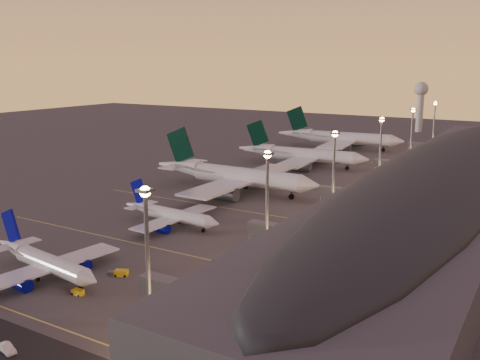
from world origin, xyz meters
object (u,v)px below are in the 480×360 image
(airliner_wide_mid, at_px, (301,155))
(airliner_wide_far, at_px, (339,138))
(service_van_e, at_px, (7,348))
(airliner_narrow_north, at_px, (170,214))
(radar_tower, at_px, (421,98))
(airliner_narrow_south, at_px, (44,261))
(baggage_tug_a, at_px, (76,292))
(airliner_wide_near, at_px, (233,175))
(baggage_tug_b, at_px, (119,273))

(airliner_wide_mid, distance_m, airliner_wide_far, 55.51)
(airliner_wide_far, relative_size, service_van_e, 16.46)
(airliner_narrow_north, distance_m, radar_tower, 249.12)
(airliner_narrow_south, xyz_separation_m, service_van_e, (20.10, -23.72, -2.63))
(airliner_narrow_north, xyz_separation_m, radar_tower, (10.79, 248.17, 18.76))
(airliner_narrow_south, bearing_deg, airliner_wide_far, 100.05)
(airliner_narrow_north, distance_m, baggage_tug_a, 47.53)
(airliner_narrow_south, distance_m, baggage_tug_a, 13.48)
(airliner_wide_near, relative_size, baggage_tug_a, 18.63)
(airliner_narrow_north, xyz_separation_m, airliner_wide_mid, (-5.87, 99.60, 1.89))
(airliner_wide_mid, bearing_deg, baggage_tug_b, -85.40)
(airliner_wide_mid, relative_size, baggage_tug_b, 13.41)
(airliner_narrow_south, xyz_separation_m, airliner_wide_near, (-6.58, 86.88, 2.19))
(airliner_wide_mid, bearing_deg, radar_tower, 80.08)
(airliner_wide_near, xyz_separation_m, baggage_tug_b, (19.96, -78.58, -4.93))
(airliner_wide_mid, xyz_separation_m, service_van_e, (25.85, -166.05, -4.32))
(baggage_tug_a, height_order, service_van_e, service_van_e)
(airliner_narrow_south, height_order, airliner_wide_far, airliner_wide_far)
(baggage_tug_a, bearing_deg, service_van_e, -71.56)
(airliner_narrow_north, relative_size, service_van_e, 8.18)
(airliner_wide_mid, bearing_deg, airliner_narrow_south, -91.20)
(airliner_wide_far, bearing_deg, baggage_tug_b, -88.41)
(radar_tower, bearing_deg, baggage_tug_a, -89.62)
(airliner_wide_near, bearing_deg, airliner_narrow_south, -84.91)
(airliner_wide_far, relative_size, baggage_tug_a, 18.97)
(radar_tower, xyz_separation_m, service_van_e, (9.20, -314.62, -21.19))
(airliner_narrow_south, distance_m, baggage_tug_b, 15.98)
(airliner_wide_far, bearing_deg, airliner_wide_mid, -91.69)
(airliner_wide_mid, bearing_deg, service_van_e, -84.67)
(baggage_tug_a, bearing_deg, airliner_wide_far, 95.37)
(airliner_narrow_north, distance_m, airliner_wide_mid, 99.80)
(airliner_narrow_south, height_order, airliner_wide_mid, airliner_wide_mid)
(airliner_narrow_south, relative_size, radar_tower, 1.10)
(airliner_wide_mid, height_order, service_van_e, airliner_wide_mid)
(airliner_wide_far, bearing_deg, airliner_narrow_north, -91.78)
(radar_tower, bearing_deg, airliner_narrow_south, -92.15)
(airliner_wide_mid, height_order, baggage_tug_b, airliner_wide_mid)
(baggage_tug_b, bearing_deg, airliner_wide_mid, 74.65)
(airliner_wide_near, relative_size, airliner_wide_far, 0.98)
(service_van_e, bearing_deg, airliner_wide_far, 19.41)
(radar_tower, bearing_deg, airliner_narrow_north, -92.49)
(airliner_narrow_north, bearing_deg, baggage_tug_a, -71.39)
(airliner_narrow_south, distance_m, airliner_wide_far, 197.96)
(airliner_wide_far, distance_m, baggage_tug_b, 190.84)
(airliner_wide_near, distance_m, baggage_tug_b, 81.23)
(baggage_tug_b, xyz_separation_m, service_van_e, (6.72, -32.02, 0.10))
(airliner_narrow_north, xyz_separation_m, baggage_tug_a, (12.72, -45.72, -2.63))
(airliner_wide_near, height_order, service_van_e, airliner_wide_near)
(airliner_wide_near, relative_size, airliner_wide_mid, 1.10)
(airliner_narrow_north, xyz_separation_m, airliner_wide_far, (-9.25, 155.01, 2.47))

